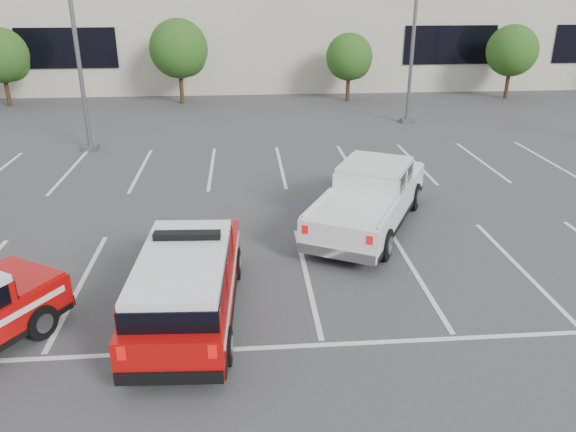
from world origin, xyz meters
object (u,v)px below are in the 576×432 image
object	(u,v)px
tree_mid_left	(180,51)
light_pole_mid	(415,16)
tree_left	(3,57)
light_pole_left	(73,23)
white_pickup	(369,203)
tree_mid_right	(350,59)
convention_building	(261,12)
tree_right	(513,52)
fire_chief_suv	(188,288)

from	to	relation	value
tree_mid_left	light_pole_mid	xyz separation A→B (m)	(11.91, -6.05, 2.14)
tree_left	tree_mid_left	xyz separation A→B (m)	(10.00, 0.00, 0.27)
tree_left	light_pole_left	xyz separation A→B (m)	(6.91, -10.05, 2.41)
white_pickup	tree_mid_right	bearing A→B (deg)	108.72
convention_building	tree_mid_left	xyz separation A→B (m)	(-5.09, -9.82, -1.68)
tree_left	tree_right	world-z (taller)	same
tree_mid_right	fire_chief_suv	bearing A→B (deg)	-108.17
tree_mid_right	tree_right	world-z (taller)	tree_right
tree_left	tree_mid_right	world-z (taller)	tree_left
tree_mid_left	light_pole_left	size ratio (longest dim) A/B	0.47
tree_left	fire_chief_suv	distance (m)	26.75
tree_mid_left	fire_chief_suv	bearing A→B (deg)	-84.66
convention_building	tree_right	size ratio (longest dim) A/B	13.58
tree_left	light_pole_mid	xyz separation A→B (m)	(21.91, -6.05, 2.41)
tree_right	light_pole_left	xyz separation A→B (m)	(-23.09, -10.05, 2.41)
tree_right	light_pole_left	distance (m)	25.30
convention_building	tree_right	distance (m)	17.96
tree_right	tree_mid_left	bearing A→B (deg)	180.00
tree_left	tree_mid_left	world-z (taller)	tree_mid_left
tree_mid_right	light_pole_left	world-z (taller)	light_pole_left
convention_building	white_pickup	bearing A→B (deg)	-86.11
convention_building	light_pole_left	size ratio (longest dim) A/B	5.86
light_pole_mid	tree_mid_right	bearing A→B (deg)	107.52
light_pole_mid	fire_chief_suv	world-z (taller)	light_pole_mid
tree_left	light_pole_mid	bearing A→B (deg)	-15.43
light_pole_left	light_pole_mid	world-z (taller)	same
light_pole_left	tree_mid_right	bearing A→B (deg)	37.50
tree_mid_left	fire_chief_suv	xyz separation A→B (m)	(2.22, -23.71, -2.30)
light_pole_left	fire_chief_suv	size ratio (longest dim) A/B	1.94
tree_mid_left	tree_right	bearing A→B (deg)	-0.00
tree_mid_right	tree_left	bearing A→B (deg)	180.00
tree_mid_right	tree_right	xyz separation A→B (m)	(10.00, 0.00, 0.27)
convention_building	tree_left	world-z (taller)	convention_building
tree_left	light_pole_mid	size ratio (longest dim) A/B	0.43
tree_mid_left	fire_chief_suv	world-z (taller)	tree_mid_left
fire_chief_suv	light_pole_mid	bearing A→B (deg)	64.10
convention_building	white_pickup	distance (m)	29.30
tree_left	tree_mid_left	bearing A→B (deg)	0.00
tree_mid_right	tree_right	bearing A→B (deg)	0.00
tree_left	white_pickup	xyz separation A→B (m)	(17.06, -19.14, -2.04)
convention_building	tree_mid_left	world-z (taller)	convention_building
light_pole_left	white_pickup	distance (m)	14.34
light_pole_left	light_pole_mid	distance (m)	15.52
tree_right	light_pole_mid	bearing A→B (deg)	-143.23
tree_mid_left	fire_chief_suv	size ratio (longest dim) A/B	0.92
convention_building	light_pole_mid	size ratio (longest dim) A/B	5.86
convention_building	tree_left	distance (m)	18.11
tree_right	light_pole_mid	size ratio (longest dim) A/B	0.43
tree_left	tree_mid_right	distance (m)	20.00
tree_left	tree_right	size ratio (longest dim) A/B	1.00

